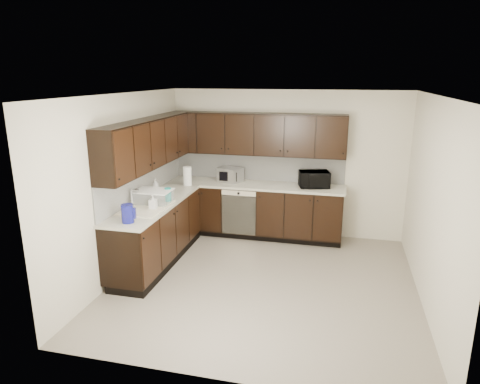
{
  "coord_description": "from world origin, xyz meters",
  "views": [
    {
      "loc": [
        0.92,
        -5.22,
        2.74
      ],
      "look_at": [
        -0.48,
        0.6,
        1.09
      ],
      "focal_mm": 32.0,
      "sensor_mm": 36.0,
      "label": 1
    }
  ],
  "objects_px": {
    "storage_bin": "(153,197)",
    "sink": "(146,212)",
    "toaster_oven": "(230,175)",
    "blue_pitcher": "(128,214)",
    "microwave": "(314,179)"
  },
  "relations": [
    {
      "from": "blue_pitcher",
      "to": "microwave",
      "type": "bearing_deg",
      "value": 51.03
    },
    {
      "from": "sink",
      "to": "storage_bin",
      "type": "relative_size",
      "value": 1.66
    },
    {
      "from": "storage_bin",
      "to": "sink",
      "type": "bearing_deg",
      "value": -91.86
    },
    {
      "from": "microwave",
      "to": "storage_bin",
      "type": "height_order",
      "value": "microwave"
    },
    {
      "from": "microwave",
      "to": "blue_pitcher",
      "type": "relative_size",
      "value": 2.05
    },
    {
      "from": "toaster_oven",
      "to": "storage_bin",
      "type": "relative_size",
      "value": 0.78
    },
    {
      "from": "sink",
      "to": "storage_bin",
      "type": "height_order",
      "value": "sink"
    },
    {
      "from": "sink",
      "to": "microwave",
      "type": "relative_size",
      "value": 1.7
    },
    {
      "from": "storage_bin",
      "to": "blue_pitcher",
      "type": "relative_size",
      "value": 2.11
    },
    {
      "from": "storage_bin",
      "to": "toaster_oven",
      "type": "bearing_deg",
      "value": 64.26
    },
    {
      "from": "toaster_oven",
      "to": "blue_pitcher",
      "type": "relative_size",
      "value": 1.65
    },
    {
      "from": "blue_pitcher",
      "to": "toaster_oven",
      "type": "bearing_deg",
      "value": 77.24
    },
    {
      "from": "sink",
      "to": "toaster_oven",
      "type": "xyz_separation_m",
      "value": [
        0.75,
        1.76,
        0.18
      ]
    },
    {
      "from": "sink",
      "to": "microwave",
      "type": "distance_m",
      "value": 2.78
    },
    {
      "from": "storage_bin",
      "to": "microwave",
      "type": "bearing_deg",
      "value": 34.23
    }
  ]
}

